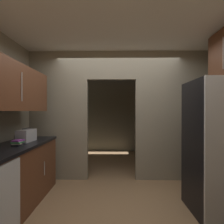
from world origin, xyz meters
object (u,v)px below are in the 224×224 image
(book_stack, at_px, (18,143))
(refrigerator, at_px, (222,147))
(boombox, at_px, (26,136))
(dishwasher, at_px, (5,205))

(book_stack, bearing_deg, refrigerator, -0.61)
(boombox, xyz_separation_m, book_stack, (0.05, -0.35, -0.05))
(refrigerator, height_order, boombox, refrigerator)
(book_stack, bearing_deg, dishwasher, -71.36)
(boombox, relative_size, book_stack, 2.26)
(boombox, bearing_deg, dishwasher, -74.96)
(refrigerator, xyz_separation_m, boombox, (-2.90, 0.38, 0.10))
(refrigerator, height_order, book_stack, refrigerator)
(refrigerator, distance_m, dishwasher, 2.74)
(book_stack, bearing_deg, boombox, 97.50)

